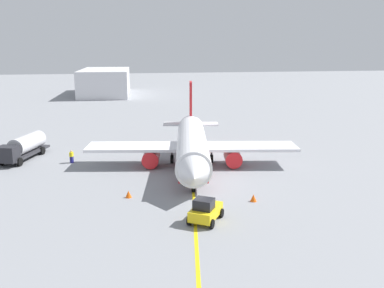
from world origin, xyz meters
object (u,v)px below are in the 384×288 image
airplane (192,145)px  fuel_tanker (24,147)px  pushback_tug (205,210)px  safety_cone_wingtip (253,198)px  safety_cone_nose (128,194)px  refueling_worker (72,157)px

airplane → fuel_tanker: size_ratio=2.91×
pushback_tug → safety_cone_wingtip: bearing=124.5°
fuel_tanker → safety_cone_wingtip: fuel_tanker is taller
safety_cone_nose → fuel_tanker: bearing=-143.1°
pushback_tug → safety_cone_nose: pushback_tug is taller
refueling_worker → safety_cone_nose: bearing=25.1°
airplane → safety_cone_nose: airplane is taller
airplane → safety_cone_wingtip: bearing=15.1°
pushback_tug → fuel_tanker: bearing=-141.8°
fuel_tanker → refueling_worker: fuel_tanker is taller
airplane → refueling_worker: bearing=-106.0°
refueling_worker → safety_cone_nose: size_ratio=2.39×
pushback_tug → safety_cone_wingtip: size_ratio=5.74×
pushback_tug → refueling_worker: (-21.90, -13.24, -0.19)m
pushback_tug → refueling_worker: 25.59m
fuel_tanker → safety_cone_wingtip: bearing=50.2°
airplane → pushback_tug: 17.72m
safety_cone_wingtip → pushback_tug: bearing=-55.5°
safety_cone_nose → safety_cone_wingtip: 12.54m
fuel_tanker → refueling_worker: 7.33m
pushback_tug → airplane: bearing=173.3°
airplane → fuel_tanker: airplane is taller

